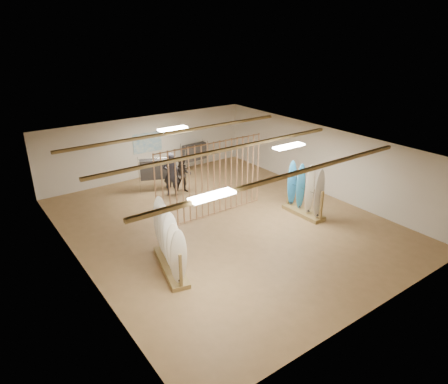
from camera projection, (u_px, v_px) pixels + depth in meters
floor at (224, 223)px, 14.27m from camera, size 12.00×12.00×0.00m
ceiling at (224, 147)px, 13.19m from camera, size 12.00×12.00×0.00m
wall_back at (148, 147)px, 18.22m from camera, size 12.00×0.00×12.00m
wall_front at (375, 266)px, 9.24m from camera, size 12.00×0.00×12.00m
wall_left at (78, 226)px, 11.04m from camera, size 0.00×12.00×12.00m
wall_right at (323, 160)px, 16.42m from camera, size 0.00×12.00×12.00m
ceiling_slats at (224, 150)px, 13.22m from camera, size 9.50×6.12×0.10m
light_panels at (224, 149)px, 13.21m from camera, size 1.20×0.35×0.06m
bamboo_partition at (211, 180)px, 14.33m from camera, size 4.45×0.05×2.78m
poster at (147, 143)px, 18.13m from camera, size 1.40×0.03×0.90m
rack_left at (170, 250)px, 11.36m from camera, size 1.04×2.34×1.85m
rack_right at (304, 198)px, 14.66m from camera, size 0.57×1.73×2.01m
clothing_rack_a at (156, 169)px, 16.70m from camera, size 1.32×0.81×1.49m
clothing_rack_b at (194, 152)px, 19.11m from camera, size 1.31×0.43×1.41m
shopper_a at (171, 171)px, 16.23m from camera, size 0.91×0.87×2.06m
shopper_b at (183, 173)px, 16.59m from camera, size 1.05×1.00×1.72m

